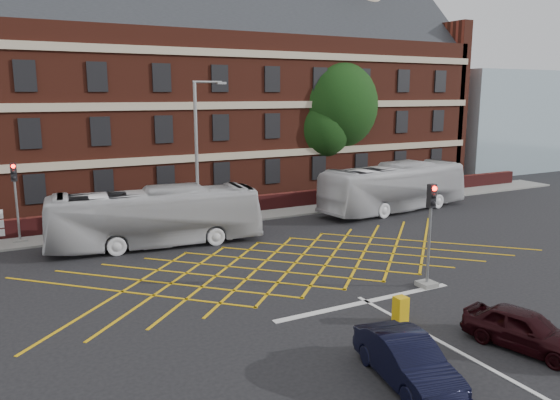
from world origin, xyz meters
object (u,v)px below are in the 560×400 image
bus_right (395,187)px  traffic_light_near (429,245)px  car_maroon (524,329)px  car_navy (407,360)px  traffic_light_far (17,210)px  bus_left (156,217)px  street_lamp (199,187)px  deciduous_tree (330,112)px  utility_cabinet (401,310)px

bus_right → traffic_light_near: 14.87m
car_maroon → traffic_light_near: size_ratio=0.87×
car_navy → traffic_light_far: size_ratio=0.93×
car_maroon → traffic_light_near: 5.86m
traffic_light_near → bus_left: bearing=125.6°
bus_right → traffic_light_far: 23.01m
car_maroon → traffic_light_near: traffic_light_near is taller
street_lamp → deciduous_tree: bearing=33.4°
street_lamp → utility_cabinet: (2.31, -13.84, -2.41)m
bus_right → traffic_light_near: size_ratio=2.69×
car_navy → deciduous_tree: 31.14m
deciduous_tree → traffic_light_far: 24.65m
traffic_light_near → utility_cabinet: (-3.33, -2.26, -1.30)m
street_lamp → bus_right: bearing=2.7°
car_maroon → traffic_light_far: size_ratio=0.87×
car_maroon → deciduous_tree: deciduous_tree is taller
car_navy → deciduous_tree: deciduous_tree is taller
deciduous_tree → traffic_light_far: size_ratio=2.50×
bus_left → car_maroon: 18.30m
deciduous_tree → car_maroon: bearing=-111.0°
traffic_light_far → street_lamp: (8.75, -3.66, 1.11)m
street_lamp → bus_left: bearing=-174.4°
traffic_light_near → street_lamp: size_ratio=0.51×
street_lamp → traffic_light_far: bearing=157.3°
bus_left → street_lamp: size_ratio=1.29×
bus_left → bus_right: (16.53, 0.91, 0.08)m
bus_left → street_lamp: 2.83m
car_navy → traffic_light_near: size_ratio=0.93×
traffic_light_near → utility_cabinet: traffic_light_near is taller
bus_left → car_navy: bus_left is taller
bus_left → traffic_light_near: traffic_light_near is taller
traffic_light_far → utility_cabinet: bearing=-57.7°
car_navy → deciduous_tree: bearing=71.2°
deciduous_tree → street_lamp: 17.95m
bus_right → utility_cabinet: size_ratio=12.44×
bus_right → street_lamp: 14.13m
car_navy → traffic_light_far: 22.43m
deciduous_tree → utility_cabinet: bearing=-117.8°
bus_left → car_maroon: (6.85, -16.95, -0.88)m
car_navy → utility_cabinet: bearing=62.3°
traffic_light_far → deciduous_tree: bearing=14.4°
bus_right → street_lamp: street_lamp is taller
car_navy → utility_cabinet: car_navy is taller
car_maroon → deciduous_tree: size_ratio=0.35×
bus_right → deciduous_tree: (0.64, 9.03, 4.76)m
traffic_light_far → street_lamp: 9.55m
bus_left → deciduous_tree: bearing=-53.5°
car_maroon → deciduous_tree: bearing=55.0°
bus_left → traffic_light_far: traffic_light_far is taller
bus_left → car_maroon: bus_left is taller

